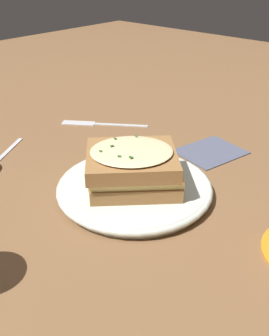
% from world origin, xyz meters
% --- Properties ---
extents(ground_plane, '(2.40, 2.40, 0.00)m').
position_xyz_m(ground_plane, '(0.00, 0.00, 0.00)').
color(ground_plane, brown).
extents(dinner_plate, '(0.24, 0.24, 0.02)m').
position_xyz_m(dinner_plate, '(-0.02, -0.01, 0.01)').
color(dinner_plate, silver).
rests_on(dinner_plate, ground_plane).
extents(sandwich, '(0.18, 0.17, 0.06)m').
position_xyz_m(sandwich, '(-0.02, -0.01, 0.05)').
color(sandwich, olive).
rests_on(sandwich, dinner_plate).
extents(fork, '(0.12, 0.16, 0.00)m').
position_xyz_m(fork, '(0.13, 0.24, 0.00)').
color(fork, silver).
rests_on(fork, ground_plane).
extents(napkin, '(0.13, 0.12, 0.00)m').
position_xyz_m(napkin, '(0.18, -0.02, 0.00)').
color(napkin, '#4C5166').
rests_on(napkin, ground_plane).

